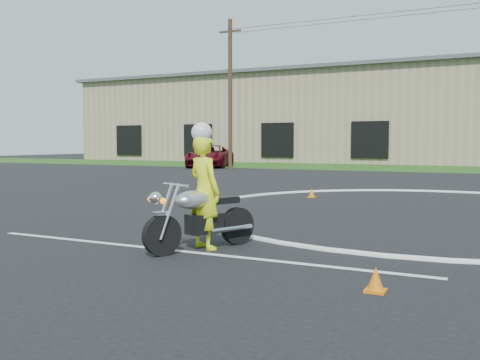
% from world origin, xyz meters
% --- Properties ---
extents(ground, '(120.00, 120.00, 0.00)m').
position_xyz_m(ground, '(0.00, 0.00, 0.00)').
color(ground, black).
rests_on(ground, ground).
extents(grass_strip, '(120.00, 10.00, 0.02)m').
position_xyz_m(grass_strip, '(0.00, 27.00, 0.01)').
color(grass_strip, '#1E4714').
rests_on(grass_strip, ground).
extents(primary_motorcycle, '(1.16, 2.01, 1.13)m').
position_xyz_m(primary_motorcycle, '(-2.85, -3.75, 0.55)').
color(primary_motorcycle, black).
rests_on(primary_motorcycle, ground).
extents(rider_primary_grp, '(0.82, 0.71, 2.10)m').
position_xyz_m(rider_primary_grp, '(-2.84, -3.62, 1.01)').
color(rider_primary_grp, '#DFF419').
rests_on(rider_primary_grp, ground).
extents(pickup_grp, '(4.21, 6.29, 1.60)m').
position_xyz_m(pickup_grp, '(-17.37, 22.40, 0.80)').
color(pickup_grp, '#540915').
rests_on(pickup_grp, ground).
extents(warehouse, '(41.00, 17.00, 8.30)m').
position_xyz_m(warehouse, '(-18.00, 39.99, 4.16)').
color(warehouse, tan).
rests_on(warehouse, ground).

